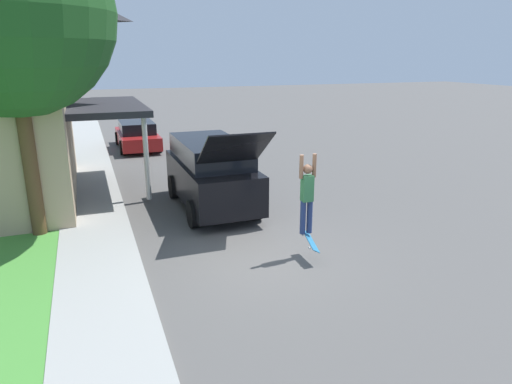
% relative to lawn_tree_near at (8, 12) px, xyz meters
% --- Properties ---
extents(ground_plane, '(120.00, 120.00, 0.00)m').
position_rel_lawn_tree_near_xyz_m(ground_plane, '(4.96, -3.24, -5.47)').
color(ground_plane, '#54514F').
extents(sidewalk, '(1.80, 80.00, 0.10)m').
position_rel_lawn_tree_near_xyz_m(sidewalk, '(1.36, 2.76, -5.42)').
color(sidewalk, '#9E9E99').
rests_on(sidewalk, ground_plane).
extents(lawn_tree_near, '(4.81, 4.81, 7.81)m').
position_rel_lawn_tree_near_xyz_m(lawn_tree_near, '(0.00, 0.00, 0.00)').
color(lawn_tree_near, brown).
rests_on(lawn_tree_near, lawn).
extents(lawn_tree_far, '(3.97, 3.97, 6.62)m').
position_rel_lawn_tree_near_xyz_m(lawn_tree_far, '(-0.16, 7.42, -0.77)').
color(lawn_tree_far, brown).
rests_on(lawn_tree_far, lawn).
extents(suv_parked, '(2.07, 5.35, 2.78)m').
position_rel_lawn_tree_near_xyz_m(suv_parked, '(4.82, 0.68, -4.34)').
color(suv_parked, black).
rests_on(suv_parked, ground_plane).
extents(car_down_street, '(1.97, 4.56, 1.36)m').
position_rel_lawn_tree_near_xyz_m(car_down_street, '(3.80, 11.19, -4.81)').
color(car_down_street, maroon).
rests_on(car_down_street, ground_plane).
extents(skateboarder, '(0.41, 0.22, 1.86)m').
position_rel_lawn_tree_near_xyz_m(skateboarder, '(5.92, -3.55, -3.93)').
color(skateboarder, navy).
rests_on(skateboarder, ground_plane).
extents(skateboard, '(0.31, 0.80, 0.34)m').
position_rel_lawn_tree_near_xyz_m(skateboard, '(5.94, -3.75, -5.01)').
color(skateboard, '#236B99').
rests_on(skateboard, ground_plane).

